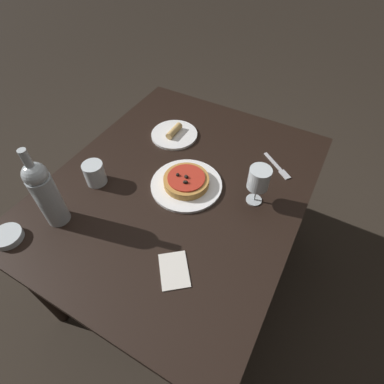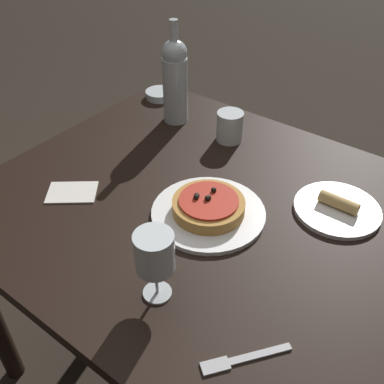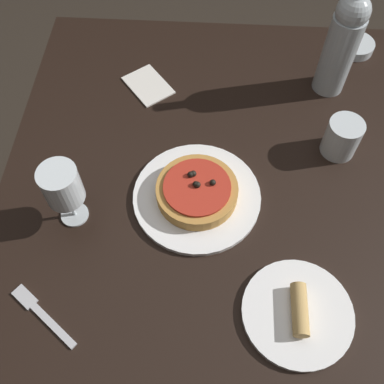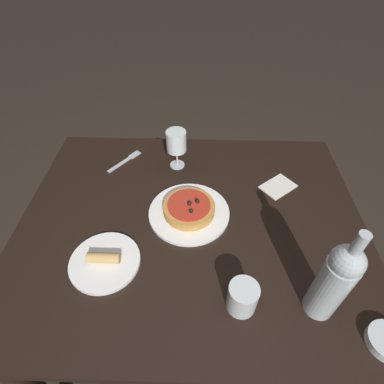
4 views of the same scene
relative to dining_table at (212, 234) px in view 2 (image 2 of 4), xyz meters
The scene contains 11 objects.
ground_plane 0.67m from the dining_table, ahead, with size 14.00×14.00×0.00m, color #2D261E.
dining_table is the anchor object (origin of this frame).
dinner_plate 0.11m from the dining_table, 75.68° to the right, with size 0.28×0.28×0.01m.
pizza 0.13m from the dining_table, 75.95° to the right, with size 0.18×0.18×0.05m.
wine_glass 0.37m from the dining_table, 77.12° to the right, with size 0.08×0.08×0.16m.
wine_bottle 0.52m from the dining_table, 140.67° to the left, with size 0.08×0.08×0.33m.
water_cup 0.36m from the dining_table, 116.40° to the left, with size 0.08×0.08×0.09m.
side_bowl 0.64m from the dining_table, 142.82° to the left, with size 0.10×0.10×0.03m.
fork 0.44m from the dining_table, 48.33° to the right, with size 0.12×0.15×0.00m.
side_plate 0.33m from the dining_table, 34.00° to the left, with size 0.22×0.22×0.04m.
paper_napkin 0.39m from the dining_table, 151.31° to the right, with size 0.16×0.15×0.00m.
Camera 2 is at (0.49, -0.73, 1.50)m, focal length 42.00 mm.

